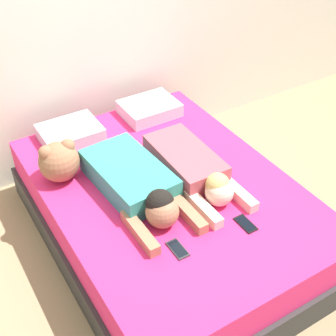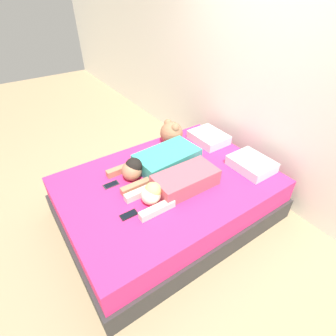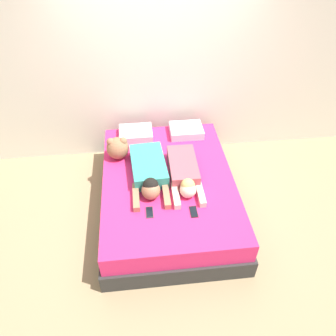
{
  "view_description": "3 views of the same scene",
  "coord_description": "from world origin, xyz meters",
  "px_view_note": "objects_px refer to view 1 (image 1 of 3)",
  "views": [
    {
      "loc": [
        -1.26,
        -2.06,
        2.56
      ],
      "look_at": [
        0.0,
        0.0,
        0.66
      ],
      "focal_mm": 50.0,
      "sensor_mm": 36.0,
      "label": 1
    },
    {
      "loc": [
        1.73,
        -1.19,
        2.22
      ],
      "look_at": [
        0.0,
        0.0,
        0.66
      ],
      "focal_mm": 28.0,
      "sensor_mm": 36.0,
      "label": 2
    },
    {
      "loc": [
        -0.31,
        -2.82,
        3.17
      ],
      "look_at": [
        0.0,
        0.0,
        0.66
      ],
      "focal_mm": 35.0,
      "sensor_mm": 36.0,
      "label": 3
    }
  ],
  "objects_px": {
    "cell_phone_right": "(246,224)",
    "cell_phone_left": "(178,249)",
    "pillow_head_left": "(70,133)",
    "plush_toy": "(59,161)",
    "person_right": "(194,169)",
    "pillow_head_right": "(149,109)",
    "bed": "(168,213)",
    "person_left": "(138,185)"
  },
  "relations": [
    {
      "from": "cell_phone_right",
      "to": "person_left",
      "type": "bearing_deg",
      "value": 126.64
    },
    {
      "from": "bed",
      "to": "person_left",
      "type": "distance_m",
      "value": 0.41
    },
    {
      "from": "pillow_head_left",
      "to": "plush_toy",
      "type": "xyz_separation_m",
      "value": [
        -0.24,
        -0.41,
        0.09
      ]
    },
    {
      "from": "cell_phone_right",
      "to": "cell_phone_left",
      "type": "bearing_deg",
      "value": 174.53
    },
    {
      "from": "person_right",
      "to": "cell_phone_right",
      "type": "relative_size",
      "value": 5.87
    },
    {
      "from": "pillow_head_left",
      "to": "person_left",
      "type": "bearing_deg",
      "value": -81.49
    },
    {
      "from": "plush_toy",
      "to": "cell_phone_left",
      "type": "bearing_deg",
      "value": -71.34
    },
    {
      "from": "pillow_head_right",
      "to": "pillow_head_left",
      "type": "bearing_deg",
      "value": 180.0
    },
    {
      "from": "pillow_head_left",
      "to": "cell_phone_left",
      "type": "xyz_separation_m",
      "value": [
        0.09,
        -1.38,
        -0.05
      ]
    },
    {
      "from": "cell_phone_left",
      "to": "bed",
      "type": "bearing_deg",
      "value": 64.03
    },
    {
      "from": "pillow_head_left",
      "to": "bed",
      "type": "bearing_deg",
      "value": -68.04
    },
    {
      "from": "plush_toy",
      "to": "pillow_head_right",
      "type": "bearing_deg",
      "value": 23.68
    },
    {
      "from": "cell_phone_left",
      "to": "pillow_head_left",
      "type": "bearing_deg",
      "value": 93.87
    },
    {
      "from": "pillow_head_left",
      "to": "pillow_head_right",
      "type": "height_order",
      "value": "same"
    },
    {
      "from": "bed",
      "to": "cell_phone_left",
      "type": "distance_m",
      "value": 0.64
    },
    {
      "from": "cell_phone_left",
      "to": "plush_toy",
      "type": "distance_m",
      "value": 1.04
    },
    {
      "from": "pillow_head_left",
      "to": "cell_phone_right",
      "type": "xyz_separation_m",
      "value": [
        0.56,
        -1.43,
        -0.05
      ]
    },
    {
      "from": "pillow_head_right",
      "to": "person_right",
      "type": "distance_m",
      "value": 0.91
    },
    {
      "from": "bed",
      "to": "cell_phone_right",
      "type": "xyz_separation_m",
      "value": [
        0.21,
        -0.57,
        0.26
      ]
    },
    {
      "from": "pillow_head_right",
      "to": "cell_phone_left",
      "type": "relative_size",
      "value": 2.87
    },
    {
      "from": "bed",
      "to": "cell_phone_left",
      "type": "xyz_separation_m",
      "value": [
        -0.25,
        -0.52,
        0.26
      ]
    },
    {
      "from": "person_right",
      "to": "cell_phone_left",
      "type": "bearing_deg",
      "value": -132.1
    },
    {
      "from": "cell_phone_right",
      "to": "plush_toy",
      "type": "xyz_separation_m",
      "value": [
        -0.8,
        1.02,
        0.14
      ]
    },
    {
      "from": "pillow_head_left",
      "to": "cell_phone_right",
      "type": "distance_m",
      "value": 1.54
    },
    {
      "from": "person_right",
      "to": "cell_phone_right",
      "type": "height_order",
      "value": "person_right"
    },
    {
      "from": "person_left",
      "to": "person_right",
      "type": "height_order",
      "value": "person_left"
    },
    {
      "from": "pillow_head_right",
      "to": "bed",
      "type": "bearing_deg",
      "value": -111.96
    },
    {
      "from": "pillow_head_right",
      "to": "person_right",
      "type": "height_order",
      "value": "person_right"
    },
    {
      "from": "bed",
      "to": "cell_phone_left",
      "type": "height_order",
      "value": "cell_phone_left"
    },
    {
      "from": "cell_phone_left",
      "to": "cell_phone_right",
      "type": "distance_m",
      "value": 0.47
    },
    {
      "from": "person_left",
      "to": "cell_phone_right",
      "type": "bearing_deg",
      "value": -53.36
    },
    {
      "from": "pillow_head_right",
      "to": "person_right",
      "type": "xyz_separation_m",
      "value": [
        -0.16,
        -0.9,
        0.03
      ]
    },
    {
      "from": "bed",
      "to": "plush_toy",
      "type": "distance_m",
      "value": 0.84
    },
    {
      "from": "pillow_head_left",
      "to": "person_right",
      "type": "relative_size",
      "value": 0.49
    },
    {
      "from": "plush_toy",
      "to": "person_right",
      "type": "bearing_deg",
      "value": -32.27
    },
    {
      "from": "pillow_head_left",
      "to": "person_right",
      "type": "xyz_separation_m",
      "value": [
        0.53,
        -0.9,
        0.03
      ]
    },
    {
      "from": "bed",
      "to": "pillow_head_right",
      "type": "bearing_deg",
      "value": 68.04
    },
    {
      "from": "person_left",
      "to": "cell_phone_right",
      "type": "height_order",
      "value": "person_left"
    },
    {
      "from": "bed",
      "to": "plush_toy",
      "type": "xyz_separation_m",
      "value": [
        -0.58,
        0.45,
        0.41
      ]
    },
    {
      "from": "pillow_head_right",
      "to": "plush_toy",
      "type": "relative_size",
      "value": 1.53
    },
    {
      "from": "pillow_head_left",
      "to": "cell_phone_left",
      "type": "bearing_deg",
      "value": -86.13
    },
    {
      "from": "bed",
      "to": "pillow_head_right",
      "type": "height_order",
      "value": "pillow_head_right"
    }
  ]
}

